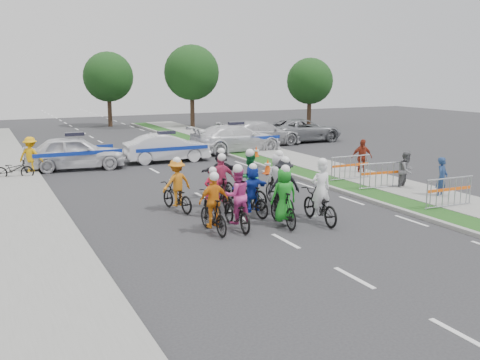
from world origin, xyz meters
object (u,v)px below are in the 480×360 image
rider_9 (221,187)px  civilian_sedan (260,133)px  spectator_1 (406,171)px  rider_5 (252,194)px  barrier_2 (350,169)px  rider_6 (212,200)px  rider_11 (221,177)px  parked_bike (14,169)px  tree_2 (310,81)px  cone_0 (268,166)px  cone_1 (256,152)px  rider_10 (177,190)px  police_car_2 (236,138)px  rider_1 (284,202)px  barrier_0 (449,194)px  rider_8 (249,185)px  barrier_1 (382,177)px  rider_3 (213,210)px  spectator_2 (362,157)px  tree_4 (108,77)px  rider_7 (278,184)px  marshal_hiviz (31,156)px  rider_4 (284,192)px  police_car_0 (75,152)px  rider_0 (320,201)px  spectator_0 (442,178)px  police_car_1 (167,148)px  tree_1 (192,73)px  civilian_suv (302,130)px

rider_9 → civilian_sedan: bearing=-118.1°
spectator_1 → rider_5: bearing=168.8°
barrier_2 → rider_6: bearing=-160.8°
rider_11 → parked_bike: size_ratio=1.13×
rider_6 → tree_2: (18.83, 22.81, 3.28)m
tree_2 → spectator_1: bearing=-114.7°
cone_0 → cone_1: (1.59, 4.09, 0.00)m
rider_10 → cone_0: 7.49m
police_car_2 → cone_1: size_ratio=7.91×
rider_1 → barrier_0: bearing=178.3°
rider_8 → barrier_1: rider_8 is taller
rider_10 → parked_bike: 9.46m
rider_3 → spectator_2: rider_3 is taller
rider_5 → spectator_1: 7.29m
parked_bike → tree_4: 23.38m
rider_6 → rider_8: 1.89m
rider_7 → rider_10: size_ratio=1.04×
rider_7 → marshal_hiviz: bearing=-50.6°
rider_9 → police_car_2: 13.06m
rider_1 → rider_9: (-0.78, 2.85, -0.00)m
rider_1 → rider_11: 4.27m
rider_3 → rider_4: bearing=-165.0°
police_car_0 → barrier_0: (9.93, -13.62, -0.25)m
rider_3 → tree_4: size_ratio=0.29×
rider_0 → spectator_0: rider_0 is taller
rider_5 → police_car_0: rider_5 is taller
rider_9 → police_car_1: rider_9 is taller
rider_10 → spectator_2: 9.92m
police_car_1 → barrier_1: 11.68m
police_car_0 → tree_1: tree_1 is taller
spectator_1 → barrier_2: bearing=94.7°
rider_11 → tree_2: size_ratio=0.32×
barrier_1 → spectator_2: bearing=64.7°
rider_11 → spectator_0: rider_11 is taller
police_car_0 → rider_8: bearing=-149.4°
rider_9 → parked_bike: rider_9 is taller
rider_6 → barrier_0: 8.00m
rider_0 → rider_11: (-1.36, 4.43, 0.12)m
rider_4 → parked_bike: (-7.47, 10.32, -0.32)m
rider_7 → cone_0: (2.63, 5.38, -0.42)m
barrier_1 → civilian_suv: bearing=68.9°
rider_1 → police_car_1: (0.70, 12.94, -0.02)m
parked_bike → tree_1: bearing=-26.9°
spectator_2 → barrier_1: 3.27m
rider_7 → cone_0: size_ratio=2.82×
barrier_2 → police_car_0: bearing=140.1°
barrier_1 → barrier_2: (0.00, 1.97, 0.00)m
rider_7 → barrier_1: (4.88, 0.28, -0.20)m
spectator_1 → parked_bike: spectator_1 is taller
rider_6 → marshal_hiviz: size_ratio=0.98×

